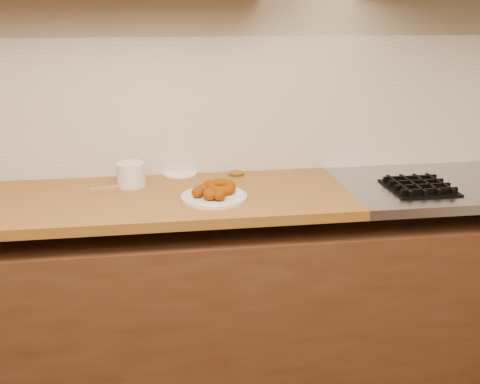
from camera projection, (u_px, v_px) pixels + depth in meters
name	position (u px, v px, depth m)	size (l,w,h in m)	color
wall_back	(216.00, 72.00, 2.45)	(4.00, 0.02, 2.70)	#B2A78B
base_cabinet	(227.00, 302.00, 2.46)	(3.60, 0.60, 0.77)	#51321F
butcher_block	(63.00, 204.00, 2.21)	(2.30, 0.62, 0.04)	brown
backsplash	(217.00, 106.00, 2.48)	(3.60, 0.02, 0.60)	beige
donut_plate	(214.00, 197.00, 2.21)	(0.26, 0.26, 0.01)	silver
ring_donut	(221.00, 188.00, 2.23)	(0.12, 0.12, 0.04)	#7C3300
fried_dough_chunks	(208.00, 191.00, 2.18)	(0.15, 0.21, 0.05)	#7C3300
plastic_tub	(131.00, 174.00, 2.36)	(0.12, 0.12, 0.10)	silver
tub_lid	(180.00, 173.00, 2.54)	(0.15, 0.15, 0.01)	white
brass_jar_lid	(236.00, 174.00, 2.52)	(0.07, 0.07, 0.01)	#A66A1E
wooden_utensil	(109.00, 188.00, 2.32)	(0.16, 0.02, 0.01)	#9C7348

